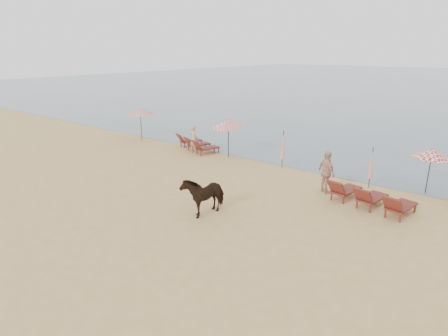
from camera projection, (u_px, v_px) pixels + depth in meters
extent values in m
plane|color=tan|center=(139.00, 230.00, 13.48)|extent=(120.00, 120.00, 0.00)
cube|color=maroon|center=(191.00, 141.00, 25.12)|extent=(1.10, 1.56, 0.08)
cube|color=maroon|center=(181.00, 138.00, 24.65)|extent=(0.78, 0.66, 0.62)
cube|color=maroon|center=(199.00, 144.00, 24.22)|extent=(1.10, 1.56, 0.08)
cube|color=maroon|center=(189.00, 142.00, 23.75)|extent=(0.78, 0.66, 0.62)
cube|color=maroon|center=(208.00, 148.00, 23.33)|extent=(1.10, 1.56, 0.08)
cube|color=maroon|center=(197.00, 145.00, 22.85)|extent=(0.78, 0.66, 0.62)
cube|color=maroon|center=(346.00, 190.00, 16.28)|extent=(0.96, 1.61, 0.09)
cube|color=maroon|center=(337.00, 188.00, 15.67)|extent=(0.78, 0.61, 0.66)
cube|color=maroon|center=(372.00, 198.00, 15.43)|extent=(0.96, 1.61, 0.09)
cube|color=maroon|center=(363.00, 196.00, 14.83)|extent=(0.78, 0.61, 0.66)
cube|color=maroon|center=(401.00, 206.00, 14.59)|extent=(0.96, 1.61, 0.09)
cube|color=maroon|center=(393.00, 204.00, 13.98)|extent=(0.78, 0.61, 0.66)
cylinder|color=black|center=(141.00, 126.00, 26.61)|extent=(0.05, 0.05, 2.12)
cone|color=red|center=(140.00, 111.00, 26.30)|extent=(2.02, 2.02, 0.43)
sphere|color=black|center=(140.00, 109.00, 26.25)|extent=(0.08, 0.08, 0.08)
cylinder|color=black|center=(228.00, 140.00, 22.28)|extent=(0.05, 0.05, 2.14)
cone|color=red|center=(228.00, 123.00, 21.97)|extent=(1.89, 1.93, 0.64)
sphere|color=black|center=(228.00, 120.00, 21.91)|extent=(0.08, 0.08, 0.08)
cylinder|color=black|center=(429.00, 173.00, 16.67)|extent=(0.04, 0.04, 1.92)
cone|color=red|center=(432.00, 153.00, 16.39)|extent=(1.70, 1.70, 0.38)
sphere|color=black|center=(433.00, 149.00, 16.34)|extent=(0.07, 0.07, 0.07)
cylinder|color=black|center=(283.00, 149.00, 20.34)|extent=(0.04, 0.04, 2.06)
cone|color=red|center=(283.00, 145.00, 20.27)|extent=(0.25, 0.25, 1.55)
cylinder|color=black|center=(371.00, 168.00, 17.36)|extent=(0.04, 0.04, 1.96)
cone|color=red|center=(371.00, 163.00, 17.29)|extent=(0.24, 0.24, 1.47)
imported|color=black|center=(204.00, 194.00, 14.73)|extent=(1.01, 1.91, 1.55)
imported|color=tan|center=(194.00, 139.00, 23.33)|extent=(0.66, 0.45, 1.77)
imported|color=tan|center=(326.00, 172.00, 16.70)|extent=(1.21, 1.03, 1.95)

